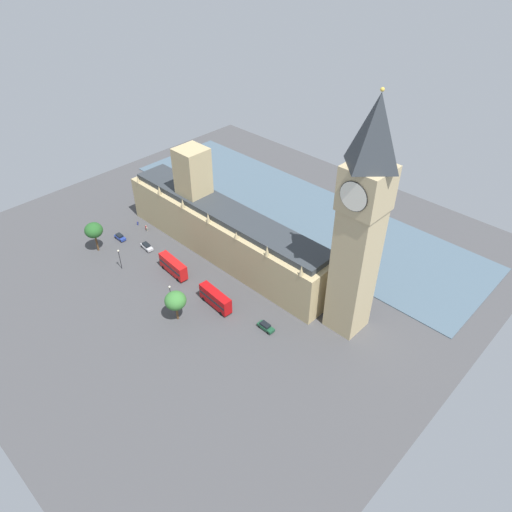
% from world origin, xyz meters
% --- Properties ---
extents(ground_plane, '(143.05, 143.05, 0.00)m').
position_xyz_m(ground_plane, '(0.00, 0.00, 0.00)').
color(ground_plane, '#424244').
extents(river_thames, '(37.27, 128.75, 0.25)m').
position_xyz_m(river_thames, '(-34.13, 0.00, 0.12)').
color(river_thames, '#475B6B').
rests_on(river_thames, ground).
extents(parliament_building, '(13.51, 73.05, 29.15)m').
position_xyz_m(parliament_building, '(-1.99, -1.53, 8.29)').
color(parliament_building, tan).
rests_on(parliament_building, ground).
extents(clock_tower, '(9.23, 9.23, 58.32)m').
position_xyz_m(clock_tower, '(-2.12, 42.82, 30.19)').
color(clock_tower, tan).
rests_on(clock_tower, ground).
extents(car_blue_by_river_gate, '(1.82, 4.04, 1.74)m').
position_xyz_m(car_blue_by_river_gate, '(16.27, -28.79, 0.88)').
color(car_blue_by_river_gate, navy).
rests_on(car_blue_by_river_gate, ground).
extents(car_silver_under_trees, '(2.20, 4.80, 1.74)m').
position_xyz_m(car_silver_under_trees, '(13.46, -18.75, 0.89)').
color(car_silver_under_trees, '#B7B7BC').
rests_on(car_silver_under_trees, ground).
extents(double_decker_bus_near_tower, '(3.34, 10.66, 4.75)m').
position_xyz_m(double_decker_bus_near_tower, '(15.08, -3.57, 2.63)').
color(double_decker_bus_near_tower, red).
rests_on(double_decker_bus_near_tower, ground).
extents(double_decker_bus_leading, '(3.27, 10.65, 4.75)m').
position_xyz_m(double_decker_bus_leading, '(15.88, 14.84, 2.63)').
color(double_decker_bus_leading, '#B20C0F').
rests_on(double_decker_bus_leading, ground).
extents(car_dark_green_midblock, '(1.92, 4.60, 1.74)m').
position_xyz_m(car_dark_green_midblock, '(13.02, 29.87, 0.89)').
color(car_dark_green_midblock, '#19472D').
rests_on(car_dark_green_midblock, ground).
extents(pedestrian_kerbside, '(0.67, 0.68, 1.64)m').
position_xyz_m(pedestrian_kerbside, '(7.44, -27.48, 0.74)').
color(pedestrian_kerbside, maroon).
rests_on(pedestrian_kerbside, ground).
extents(pedestrian_far_end, '(0.58, 0.48, 1.54)m').
position_xyz_m(pedestrian_far_end, '(7.77, -31.66, 0.69)').
color(pedestrian_far_end, navy).
rests_on(pedestrian_far_end, ground).
extents(pedestrian_trailing, '(0.61, 0.67, 1.60)m').
position_xyz_m(pedestrian_trailing, '(7.71, -26.61, 0.72)').
color(pedestrian_trailing, gray).
rests_on(pedestrian_trailing, ground).
extents(plane_tree_opposite_hall, '(5.38, 5.38, 8.42)m').
position_xyz_m(plane_tree_opposite_hall, '(25.71, 11.42, 6.10)').
color(plane_tree_opposite_hall, brown).
rests_on(plane_tree_opposite_hall, ground).
extents(plane_tree_corner, '(5.28, 5.28, 9.51)m').
position_xyz_m(plane_tree_corner, '(24.03, -28.65, 7.21)').
color(plane_tree_corner, brown).
rests_on(plane_tree_corner, ground).
extents(street_lamp_slot_10, '(0.56, 0.56, 7.03)m').
position_xyz_m(street_lamp_slot_10, '(23.95, 6.91, 4.84)').
color(street_lamp_slot_10, black).
rests_on(street_lamp_slot_10, ground).
extents(street_lamp_slot_11, '(0.56, 0.56, 6.58)m').
position_xyz_m(street_lamp_slot_11, '(24.09, -16.07, 4.57)').
color(street_lamp_slot_11, black).
rests_on(street_lamp_slot_11, ground).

